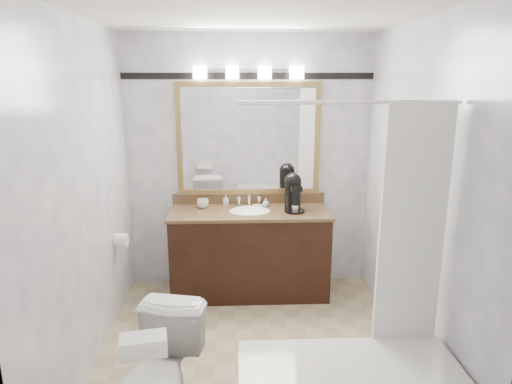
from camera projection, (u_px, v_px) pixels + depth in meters
room at (254, 198)px, 3.27m from camera, size 2.42×2.62×2.52m
vanity at (250, 251)px, 4.45m from camera, size 1.53×0.58×0.97m
mirror at (249, 139)px, 4.45m from camera, size 1.40×0.04×1.10m
vanity_light_bar at (249, 72)px, 4.24m from camera, size 1.02×0.14×0.12m
accent_stripe at (248, 76)px, 4.32m from camera, size 2.40×0.01×0.06m
tp_roll at (121, 240)px, 4.00m from camera, size 0.11×0.12×0.12m
toilet at (157, 382)px, 2.65m from camera, size 0.56×0.80×0.74m
tissue_box at (143, 345)px, 2.27m from camera, size 0.25×0.17×0.09m
coffee_maker at (293, 191)px, 4.32m from camera, size 0.19×0.24×0.36m
cup_left at (203, 204)px, 4.44m from camera, size 0.14×0.14×0.09m
soap_bottle_a at (226, 200)px, 4.54m from camera, size 0.05×0.06×0.10m
soap_bottle_b at (266, 203)px, 4.48m from camera, size 0.07×0.07×0.08m
soap_bar at (258, 206)px, 4.47m from camera, size 0.09×0.08×0.03m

